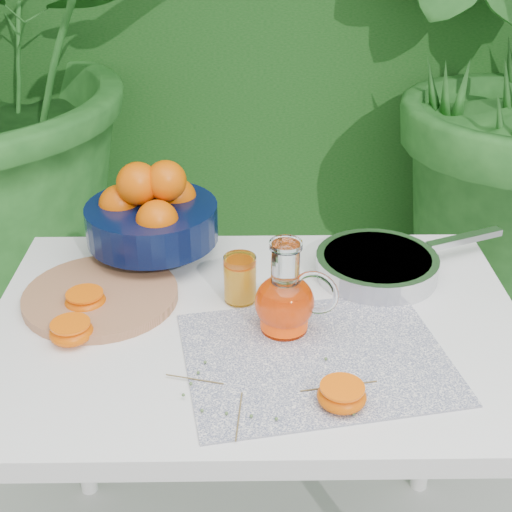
{
  "coord_description": "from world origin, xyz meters",
  "views": [
    {
      "loc": [
        0.04,
        -1.06,
        1.5
      ],
      "look_at": [
        0.05,
        0.05,
        0.88
      ],
      "focal_mm": 50.0,
      "sensor_mm": 36.0,
      "label": 1
    }
  ],
  "objects_px": {
    "fruit_bowl": "(151,214)",
    "juice_pitcher": "(286,300)",
    "white_table": "(256,358)",
    "cutting_board": "(101,296)",
    "saute_pan": "(378,264)"
  },
  "relations": [
    {
      "from": "cutting_board",
      "to": "juice_pitcher",
      "type": "relative_size",
      "value": 1.69
    },
    {
      "from": "cutting_board",
      "to": "fruit_bowl",
      "type": "distance_m",
      "value": 0.22
    },
    {
      "from": "cutting_board",
      "to": "saute_pan",
      "type": "xyz_separation_m",
      "value": [
        0.56,
        0.09,
        0.02
      ]
    },
    {
      "from": "cutting_board",
      "to": "juice_pitcher",
      "type": "bearing_deg",
      "value": -16.7
    },
    {
      "from": "cutting_board",
      "to": "saute_pan",
      "type": "bearing_deg",
      "value": 9.15
    },
    {
      "from": "fruit_bowl",
      "to": "cutting_board",
      "type": "bearing_deg",
      "value": -115.25
    },
    {
      "from": "juice_pitcher",
      "to": "saute_pan",
      "type": "xyz_separation_m",
      "value": [
        0.2,
        0.2,
        -0.04
      ]
    },
    {
      "from": "cutting_board",
      "to": "fruit_bowl",
      "type": "xyz_separation_m",
      "value": [
        0.08,
        0.18,
        0.09
      ]
    },
    {
      "from": "saute_pan",
      "to": "white_table",
      "type": "bearing_deg",
      "value": -146.24
    },
    {
      "from": "white_table",
      "to": "cutting_board",
      "type": "relative_size",
      "value": 3.33
    },
    {
      "from": "fruit_bowl",
      "to": "juice_pitcher",
      "type": "distance_m",
      "value": 0.39
    },
    {
      "from": "fruit_bowl",
      "to": "saute_pan",
      "type": "xyz_separation_m",
      "value": [
        0.47,
        -0.09,
        -0.08
      ]
    },
    {
      "from": "white_table",
      "to": "cutting_board",
      "type": "bearing_deg",
      "value": 165.1
    },
    {
      "from": "juice_pitcher",
      "to": "saute_pan",
      "type": "distance_m",
      "value": 0.28
    },
    {
      "from": "white_table",
      "to": "cutting_board",
      "type": "distance_m",
      "value": 0.33
    }
  ]
}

